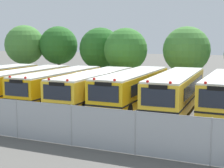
{
  "coord_description": "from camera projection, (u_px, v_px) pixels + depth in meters",
  "views": [
    {
      "loc": [
        11.59,
        -23.63,
        5.18
      ],
      "look_at": [
        1.48,
        0.0,
        1.6
      ],
      "focal_mm": 53.7,
      "sensor_mm": 36.0,
      "label": 1
    }
  ],
  "objects": [
    {
      "name": "tree_4",
      "position": [
        186.0,
        50.0,
        34.64
      ],
      "size": [
        4.89,
        4.89,
        6.33
      ],
      "color": "#4C3823",
      "rests_on": "ground_plane"
    },
    {
      "name": "school_bus_1",
      "position": [
        28.0,
        82.0,
        29.32
      ],
      "size": [
        2.7,
        10.57,
        2.55
      ],
      "rotation": [
        0.0,
        0.0,
        3.16
      ],
      "color": "#EAA80C",
      "rests_on": "ground_plane"
    },
    {
      "name": "ground_plane",
      "position": [
        95.0,
        103.0,
        26.75
      ],
      "size": [
        160.0,
        160.0,
        0.0
      ],
      "primitive_type": "plane",
      "color": "#595651"
    },
    {
      "name": "school_bus_5",
      "position": [
        176.0,
        90.0,
        23.81
      ],
      "size": [
        2.66,
        11.05,
        2.78
      ],
      "rotation": [
        0.0,
        0.0,
        3.16
      ],
      "color": "yellow",
      "rests_on": "ground_plane"
    },
    {
      "name": "school_bus_3",
      "position": [
        94.0,
        86.0,
        26.39
      ],
      "size": [
        2.66,
        11.37,
        2.6
      ],
      "rotation": [
        0.0,
        0.0,
        3.15
      ],
      "color": "yellow",
      "rests_on": "ground_plane"
    },
    {
      "name": "chainlink_fence",
      "position": [
        17.0,
        118.0,
        17.23
      ],
      "size": [
        25.87,
        0.07,
        2.01
      ],
      "color": "#9EA0A3",
      "rests_on": "ground_plane"
    },
    {
      "name": "tree_2",
      "position": [
        102.0,
        49.0,
        38.61
      ],
      "size": [
        4.92,
        4.86,
        6.33
      ],
      "color": "#4C3823",
      "rests_on": "ground_plane"
    },
    {
      "name": "tree_0",
      "position": [
        24.0,
        44.0,
        41.32
      ],
      "size": [
        4.84,
        4.84,
        6.7
      ],
      "color": "#4C3823",
      "rests_on": "ground_plane"
    },
    {
      "name": "school_bus_2",
      "position": [
        59.0,
        84.0,
        27.67
      ],
      "size": [
        2.45,
        11.09,
        2.58
      ],
      "rotation": [
        0.0,
        0.0,
        3.14
      ],
      "color": "#EAA80C",
      "rests_on": "ground_plane"
    },
    {
      "name": "tree_1",
      "position": [
        57.0,
        45.0,
        40.88
      ],
      "size": [
        4.64,
        4.64,
        6.55
      ],
      "color": "#4C3823",
      "rests_on": "ground_plane"
    },
    {
      "name": "school_bus_4",
      "position": [
        133.0,
        87.0,
        25.39
      ],
      "size": [
        2.59,
        11.13,
        2.72
      ],
      "rotation": [
        0.0,
        0.0,
        3.14
      ],
      "color": "yellow",
      "rests_on": "ground_plane"
    },
    {
      "name": "tree_3",
      "position": [
        127.0,
        51.0,
        35.5
      ],
      "size": [
        4.63,
        4.63,
        6.19
      ],
      "color": "#4C3823",
      "rests_on": "ground_plane"
    }
  ]
}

